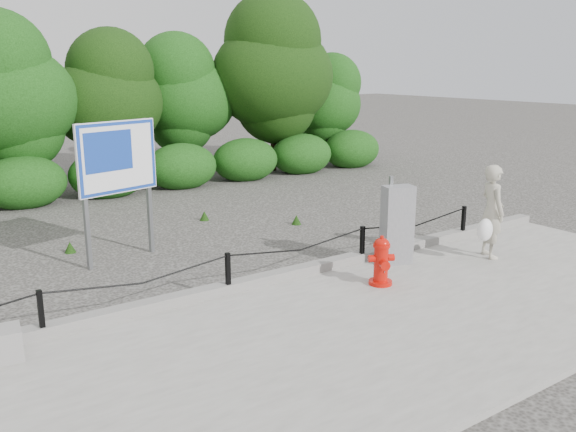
% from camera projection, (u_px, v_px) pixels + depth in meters
% --- Properties ---
extents(ground, '(90.00, 90.00, 0.00)m').
position_uv_depth(ground, '(229.00, 299.00, 8.60)').
color(ground, '#2D2B28').
rests_on(ground, ground).
extents(sidewalk, '(14.00, 4.00, 0.08)m').
position_uv_depth(sidewalk, '(315.00, 349.00, 7.00)').
color(sidewalk, gray).
rests_on(sidewalk, ground).
extents(curb, '(14.00, 0.22, 0.14)m').
position_uv_depth(curb, '(227.00, 288.00, 8.60)').
color(curb, slate).
rests_on(curb, sidewalk).
extents(chain_barrier, '(10.06, 0.06, 0.60)m').
position_uv_depth(chain_barrier, '(228.00, 268.00, 8.49)').
color(chain_barrier, black).
rests_on(chain_barrier, sidewalk).
extents(treeline, '(20.23, 3.82, 5.20)m').
position_uv_depth(treeline, '(63.00, 89.00, 15.24)').
color(treeline, black).
rests_on(treeline, ground).
extents(fire_hydrant, '(0.46, 0.46, 0.74)m').
position_uv_depth(fire_hydrant, '(381.00, 261.00, 8.86)').
color(fire_hydrant, red).
rests_on(fire_hydrant, sidewalk).
extents(pedestrian, '(0.78, 0.67, 1.56)m').
position_uv_depth(pedestrian, '(492.00, 213.00, 10.03)').
color(pedestrian, '#AAA592').
rests_on(pedestrian, sidewalk).
extents(utility_cabinet, '(0.55, 0.42, 1.41)m').
position_uv_depth(utility_cabinet, '(397.00, 225.00, 9.75)').
color(utility_cabinet, gray).
rests_on(utility_cabinet, sidewalk).
extents(advertising_sign, '(1.43, 0.46, 2.34)m').
position_uv_depth(advertising_sign, '(117.00, 164.00, 9.87)').
color(advertising_sign, slate).
rests_on(advertising_sign, ground).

